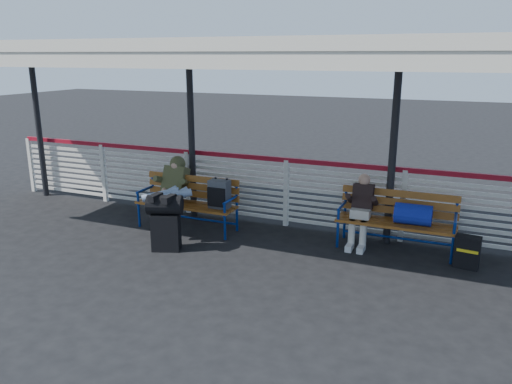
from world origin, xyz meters
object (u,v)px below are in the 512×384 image
at_px(luggage_stack, 165,220).
at_px(suitcase_side, 467,252).
at_px(companion_person, 361,209).
at_px(bench_left, 199,196).
at_px(traveler_man, 170,192).
at_px(bench_right, 404,215).

bearing_deg(luggage_stack, suitcase_side, -5.98).
distance_m(luggage_stack, companion_person, 3.08).
relative_size(luggage_stack, suitcase_side, 1.86).
xyz_separation_m(companion_person, suitcase_side, (1.60, -0.30, -0.36)).
bearing_deg(bench_left, companion_person, 7.62).
distance_m(bench_left, traveler_man, 0.52).
height_order(luggage_stack, companion_person, companion_person).
height_order(companion_person, suitcase_side, companion_person).
xyz_separation_m(bench_right, companion_person, (-0.66, -0.01, 0.01)).
bearing_deg(traveler_man, bench_left, 43.12).
xyz_separation_m(luggage_stack, traveler_man, (-0.35, 0.69, 0.24)).
distance_m(luggage_stack, suitcase_side, 4.49).
distance_m(traveler_man, suitcase_side, 4.73).
xyz_separation_m(traveler_man, companion_person, (3.09, 0.71, -0.13)).
height_order(bench_right, suitcase_side, bench_right).
distance_m(luggage_stack, traveler_man, 0.81).
bearing_deg(bench_right, traveler_man, -169.14).
bearing_deg(companion_person, bench_right, 1.12).
height_order(luggage_stack, traveler_man, traveler_man).
height_order(bench_left, companion_person, companion_person).
distance_m(luggage_stack, bench_left, 1.04).
relative_size(bench_left, bench_right, 1.00).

